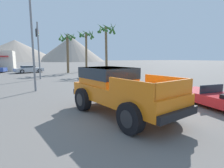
# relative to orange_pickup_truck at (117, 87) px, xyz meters

# --- Properties ---
(ground_plane) EXTENTS (320.00, 320.00, 0.00)m
(ground_plane) POSITION_rel_orange_pickup_truck_xyz_m (0.10, 0.09, -1.08)
(ground_plane) COLOR slate
(orange_pickup_truck) EXTENTS (3.09, 5.45, 1.88)m
(orange_pickup_truck) POSITION_rel_orange_pickup_truck_xyz_m (0.00, 0.00, 0.00)
(orange_pickup_truck) COLOR orange
(orange_pickup_truck) RESTS_ON ground_plane
(red_convertible_car) EXTENTS (2.12, 4.55, 1.01)m
(red_convertible_car) POSITION_rel_orange_pickup_truck_xyz_m (4.64, -1.35, -0.67)
(red_convertible_car) COLOR red
(red_convertible_car) RESTS_ON ground_plane
(parked_car_silver) EXTENTS (4.49, 3.05, 1.12)m
(parked_car_silver) POSITION_rel_orange_pickup_truck_xyz_m (-3.63, 24.16, -0.51)
(parked_car_silver) COLOR #B7BABF
(parked_car_silver) RESTS_ON ground_plane
(traffic_light_main) EXTENTS (0.38, 3.43, 6.07)m
(traffic_light_main) POSITION_rel_orange_pickup_truck_xyz_m (-2.36, 15.55, 3.12)
(traffic_light_main) COLOR slate
(traffic_light_main) RESTS_ON ground_plane
(street_lamp_post) EXTENTS (0.90, 0.24, 8.17)m
(street_lamp_post) POSITION_rel_orange_pickup_truck_xyz_m (-3.01, 6.78, 3.79)
(street_lamp_post) COLOR slate
(street_lamp_post) RESTS_ON ground_plane
(palm_tree_tall) EXTENTS (3.02, 2.87, 7.38)m
(palm_tree_tall) POSITION_rel_orange_pickup_truck_xyz_m (7.26, 18.35, 4.48)
(palm_tree_tall) COLOR brown
(palm_tree_tall) RESTS_ON ground_plane
(palm_tree_short) EXTENTS (2.58, 2.54, 6.18)m
(palm_tree_short) POSITION_rel_orange_pickup_truck_xyz_m (1.99, 21.24, 3.57)
(palm_tree_short) COLOR brown
(palm_tree_short) RESTS_ON ground_plane
(palm_tree_leaning) EXTENTS (3.03, 2.70, 7.04)m
(palm_tree_leaning) POSITION_rel_orange_pickup_truck_xyz_m (5.51, 23.04, 4.22)
(palm_tree_leaning) COLOR brown
(palm_tree_leaning) RESTS_ON ground_plane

